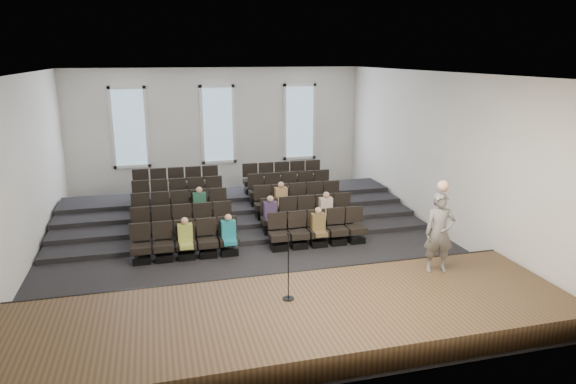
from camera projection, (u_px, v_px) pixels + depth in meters
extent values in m
plane|color=black|center=(251.00, 245.00, 15.33)|extent=(14.00, 14.00, 0.00)
cube|color=white|center=(247.00, 73.00, 14.03)|extent=(12.00, 14.00, 0.02)
cube|color=white|center=(218.00, 129.00, 21.24)|extent=(12.00, 0.04, 5.00)
cube|color=white|center=(330.00, 250.00, 8.13)|extent=(12.00, 0.04, 5.00)
cube|color=white|center=(19.00, 175.00, 13.20)|extent=(0.04, 14.00, 5.00)
cube|color=white|center=(437.00, 153.00, 16.16)|extent=(0.04, 14.00, 5.00)
cube|color=#4E3A21|center=(297.00, 319.00, 10.50)|extent=(11.80, 3.60, 0.50)
cube|color=black|center=(276.00, 283.00, 12.16)|extent=(11.80, 0.06, 0.52)
cube|color=black|center=(238.00, 219.00, 17.48)|extent=(11.80, 4.80, 0.15)
cube|color=black|center=(235.00, 212.00, 17.95)|extent=(11.80, 3.75, 0.30)
cube|color=black|center=(233.00, 206.00, 18.42)|extent=(11.80, 2.70, 0.45)
cube|color=black|center=(231.00, 200.00, 18.90)|extent=(11.80, 1.65, 0.60)
cube|color=black|center=(142.00, 259.00, 13.98)|extent=(0.47, 0.43, 0.20)
cube|color=black|center=(141.00, 249.00, 13.90)|extent=(0.55, 0.50, 0.19)
cube|color=black|center=(140.00, 232.00, 13.99)|extent=(0.55, 0.08, 0.50)
cube|color=black|center=(164.00, 257.00, 14.12)|extent=(0.47, 0.43, 0.20)
cube|color=black|center=(164.00, 247.00, 14.04)|extent=(0.55, 0.50, 0.19)
cube|color=black|center=(163.00, 230.00, 14.13)|extent=(0.55, 0.08, 0.50)
cube|color=black|center=(186.00, 255.00, 14.27)|extent=(0.47, 0.43, 0.20)
cube|color=black|center=(186.00, 245.00, 14.19)|extent=(0.55, 0.50, 0.19)
cube|color=black|center=(185.00, 228.00, 14.28)|extent=(0.55, 0.08, 0.50)
cube|color=black|center=(208.00, 253.00, 14.42)|extent=(0.47, 0.43, 0.20)
cube|color=black|center=(208.00, 243.00, 14.34)|extent=(0.55, 0.50, 0.19)
cube|color=black|center=(206.00, 226.00, 14.43)|extent=(0.55, 0.08, 0.50)
cube|color=black|center=(229.00, 251.00, 14.57)|extent=(0.47, 0.43, 0.20)
cube|color=black|center=(229.00, 241.00, 14.49)|extent=(0.55, 0.50, 0.19)
cube|color=black|center=(227.00, 225.00, 14.58)|extent=(0.55, 0.08, 0.50)
cube|color=black|center=(279.00, 246.00, 14.92)|extent=(0.47, 0.43, 0.20)
cube|color=black|center=(279.00, 236.00, 14.84)|extent=(0.55, 0.50, 0.19)
cube|color=black|center=(277.00, 221.00, 14.93)|extent=(0.55, 0.08, 0.50)
cube|color=black|center=(299.00, 244.00, 15.07)|extent=(0.47, 0.43, 0.20)
cube|color=black|center=(299.00, 234.00, 14.99)|extent=(0.55, 0.50, 0.19)
cube|color=black|center=(297.00, 219.00, 15.08)|extent=(0.55, 0.08, 0.50)
cube|color=black|center=(318.00, 243.00, 15.22)|extent=(0.47, 0.43, 0.20)
cube|color=black|center=(318.00, 233.00, 15.14)|extent=(0.55, 0.50, 0.19)
cube|color=black|center=(316.00, 217.00, 15.23)|extent=(0.55, 0.08, 0.50)
cube|color=black|center=(337.00, 241.00, 15.36)|extent=(0.47, 0.43, 0.20)
cube|color=black|center=(337.00, 231.00, 15.28)|extent=(0.55, 0.50, 0.19)
cube|color=black|center=(335.00, 216.00, 15.37)|extent=(0.55, 0.08, 0.50)
cube|color=black|center=(356.00, 239.00, 15.51)|extent=(0.47, 0.43, 0.20)
cube|color=black|center=(356.00, 229.00, 15.43)|extent=(0.55, 0.50, 0.19)
cube|color=black|center=(354.00, 214.00, 15.52)|extent=(0.55, 0.08, 0.50)
cube|color=black|center=(142.00, 241.00, 14.92)|extent=(0.47, 0.43, 0.20)
cube|color=black|center=(141.00, 231.00, 14.84)|extent=(0.55, 0.50, 0.19)
cube|color=black|center=(140.00, 215.00, 14.93)|extent=(0.55, 0.08, 0.50)
cube|color=black|center=(163.00, 239.00, 15.07)|extent=(0.47, 0.43, 0.20)
cube|color=black|center=(162.00, 229.00, 14.98)|extent=(0.55, 0.50, 0.19)
cube|color=black|center=(161.00, 214.00, 15.07)|extent=(0.55, 0.08, 0.50)
cube|color=black|center=(184.00, 237.00, 15.21)|extent=(0.47, 0.43, 0.20)
cube|color=black|center=(183.00, 227.00, 15.13)|extent=(0.55, 0.50, 0.19)
cube|color=black|center=(182.00, 212.00, 15.22)|extent=(0.55, 0.08, 0.50)
cube|color=black|center=(204.00, 236.00, 15.36)|extent=(0.47, 0.43, 0.20)
cube|color=black|center=(204.00, 226.00, 15.28)|extent=(0.55, 0.50, 0.19)
cube|color=black|center=(202.00, 211.00, 15.37)|extent=(0.55, 0.08, 0.50)
cube|color=black|center=(224.00, 234.00, 15.51)|extent=(0.47, 0.43, 0.20)
cube|color=black|center=(224.00, 224.00, 15.43)|extent=(0.55, 0.50, 0.19)
cube|color=black|center=(222.00, 209.00, 15.52)|extent=(0.55, 0.08, 0.50)
cube|color=black|center=(271.00, 230.00, 15.86)|extent=(0.47, 0.43, 0.20)
cube|color=black|center=(271.00, 220.00, 15.78)|extent=(0.55, 0.50, 0.19)
cube|color=black|center=(269.00, 206.00, 15.87)|extent=(0.55, 0.08, 0.50)
cube|color=black|center=(289.00, 228.00, 16.01)|extent=(0.47, 0.43, 0.20)
cube|color=black|center=(289.00, 219.00, 15.93)|extent=(0.55, 0.50, 0.19)
cube|color=black|center=(288.00, 204.00, 16.02)|extent=(0.55, 0.08, 0.50)
cube|color=black|center=(308.00, 227.00, 16.16)|extent=(0.47, 0.43, 0.20)
cube|color=black|center=(308.00, 217.00, 16.08)|extent=(0.55, 0.50, 0.19)
cube|color=black|center=(306.00, 203.00, 16.17)|extent=(0.55, 0.08, 0.50)
cube|color=black|center=(326.00, 225.00, 16.31)|extent=(0.47, 0.43, 0.20)
cube|color=black|center=(326.00, 216.00, 16.23)|extent=(0.55, 0.50, 0.19)
cube|color=black|center=(324.00, 202.00, 16.32)|extent=(0.55, 0.08, 0.50)
cube|color=black|center=(344.00, 224.00, 16.45)|extent=(0.47, 0.43, 0.20)
cube|color=black|center=(344.00, 214.00, 16.37)|extent=(0.55, 0.50, 0.19)
cube|color=black|center=(342.00, 200.00, 16.46)|extent=(0.55, 0.08, 0.50)
cube|color=black|center=(142.00, 225.00, 15.86)|extent=(0.47, 0.42, 0.20)
cube|color=black|center=(141.00, 215.00, 15.78)|extent=(0.55, 0.50, 0.19)
cube|color=black|center=(140.00, 201.00, 15.87)|extent=(0.55, 0.08, 0.50)
cube|color=black|center=(162.00, 223.00, 16.01)|extent=(0.47, 0.42, 0.20)
cube|color=black|center=(161.00, 214.00, 15.93)|extent=(0.55, 0.50, 0.19)
cube|color=black|center=(160.00, 199.00, 16.02)|extent=(0.55, 0.08, 0.50)
cube|color=black|center=(181.00, 222.00, 16.15)|extent=(0.47, 0.42, 0.20)
cube|color=black|center=(181.00, 212.00, 16.07)|extent=(0.55, 0.50, 0.19)
cube|color=black|center=(180.00, 198.00, 16.16)|extent=(0.55, 0.08, 0.50)
cube|color=black|center=(201.00, 220.00, 16.30)|extent=(0.47, 0.42, 0.20)
cube|color=black|center=(200.00, 211.00, 16.22)|extent=(0.55, 0.50, 0.19)
cube|color=black|center=(199.00, 197.00, 16.31)|extent=(0.55, 0.08, 0.50)
cube|color=black|center=(219.00, 219.00, 16.45)|extent=(0.47, 0.42, 0.20)
cube|color=black|center=(219.00, 210.00, 16.37)|extent=(0.55, 0.50, 0.19)
cube|color=black|center=(218.00, 195.00, 16.46)|extent=(0.55, 0.08, 0.50)
cube|color=black|center=(264.00, 215.00, 16.81)|extent=(0.47, 0.42, 0.20)
cube|color=black|center=(263.00, 206.00, 16.73)|extent=(0.55, 0.50, 0.19)
cube|color=black|center=(262.00, 193.00, 16.82)|extent=(0.55, 0.08, 0.50)
cube|color=black|center=(281.00, 214.00, 16.95)|extent=(0.47, 0.42, 0.20)
cube|color=black|center=(281.00, 205.00, 16.87)|extent=(0.55, 0.50, 0.19)
cube|color=black|center=(280.00, 191.00, 16.96)|extent=(0.55, 0.08, 0.50)
cube|color=black|center=(299.00, 213.00, 17.10)|extent=(0.47, 0.42, 0.20)
cube|color=black|center=(299.00, 204.00, 17.02)|extent=(0.55, 0.50, 0.19)
cube|color=black|center=(297.00, 190.00, 17.11)|extent=(0.55, 0.08, 0.50)
cube|color=black|center=(316.00, 211.00, 17.25)|extent=(0.47, 0.42, 0.20)
cube|color=black|center=(316.00, 202.00, 17.17)|extent=(0.55, 0.50, 0.19)
cube|color=black|center=(314.00, 189.00, 17.26)|extent=(0.55, 0.08, 0.50)
cube|color=black|center=(333.00, 210.00, 17.40)|extent=(0.47, 0.42, 0.20)
cube|color=black|center=(333.00, 201.00, 17.32)|extent=(0.55, 0.50, 0.19)
cube|color=black|center=(331.00, 188.00, 17.40)|extent=(0.55, 0.08, 0.50)
cube|color=black|center=(142.00, 211.00, 16.80)|extent=(0.47, 0.42, 0.20)
cube|color=black|center=(141.00, 202.00, 16.72)|extent=(0.55, 0.50, 0.19)
cube|color=black|center=(140.00, 188.00, 16.81)|extent=(0.55, 0.08, 0.50)
cube|color=black|center=(161.00, 209.00, 16.95)|extent=(0.47, 0.42, 0.20)
cube|color=black|center=(160.00, 200.00, 16.87)|extent=(0.55, 0.50, 0.19)
cube|color=black|center=(159.00, 187.00, 16.96)|extent=(0.55, 0.08, 0.50)
cube|color=black|center=(179.00, 208.00, 17.10)|extent=(0.47, 0.42, 0.20)
cube|color=black|center=(179.00, 199.00, 17.02)|extent=(0.55, 0.50, 0.19)
cube|color=black|center=(178.00, 186.00, 17.11)|extent=(0.55, 0.08, 0.50)
cube|color=black|center=(197.00, 207.00, 17.24)|extent=(0.47, 0.42, 0.20)
cube|color=black|center=(197.00, 198.00, 17.16)|extent=(0.55, 0.50, 0.19)
cube|color=black|center=(196.00, 184.00, 17.25)|extent=(0.55, 0.08, 0.50)
cube|color=black|center=(215.00, 205.00, 17.39)|extent=(0.47, 0.42, 0.20)
cube|color=black|center=(215.00, 197.00, 17.31)|extent=(0.55, 0.50, 0.19)
cube|color=black|center=(214.00, 183.00, 17.40)|extent=(0.55, 0.08, 0.50)
cube|color=black|center=(257.00, 202.00, 17.75)|extent=(0.47, 0.42, 0.20)
cube|color=black|center=(257.00, 194.00, 17.67)|extent=(0.55, 0.50, 0.19)
cube|color=black|center=(256.00, 181.00, 17.76)|extent=(0.55, 0.08, 0.50)
cube|color=black|center=(274.00, 201.00, 17.89)|extent=(0.47, 0.42, 0.20)
cube|color=black|center=(274.00, 192.00, 17.81)|extent=(0.55, 0.50, 0.19)
cube|color=black|center=(273.00, 180.00, 17.90)|extent=(0.55, 0.08, 0.50)
cube|color=black|center=(291.00, 200.00, 18.04)|extent=(0.47, 0.42, 0.20)
cube|color=black|center=(291.00, 191.00, 17.96)|extent=(0.55, 0.50, 0.19)
cube|color=black|center=(289.00, 179.00, 18.05)|extent=(0.55, 0.08, 0.50)
cube|color=black|center=(307.00, 199.00, 18.19)|extent=(0.47, 0.42, 0.20)
cube|color=black|center=(307.00, 190.00, 18.11)|extent=(0.55, 0.50, 0.19)
cube|color=black|center=(305.00, 178.00, 18.20)|extent=(0.55, 0.08, 0.50)
cube|color=black|center=(323.00, 198.00, 18.34)|extent=(0.47, 0.42, 0.20)
cube|color=black|center=(323.00, 189.00, 18.26)|extent=(0.55, 0.50, 0.19)
cube|color=black|center=(321.00, 177.00, 18.35)|extent=(0.55, 0.08, 0.50)
cube|color=black|center=(142.00, 198.00, 17.74)|extent=(0.47, 0.42, 0.20)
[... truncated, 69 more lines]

